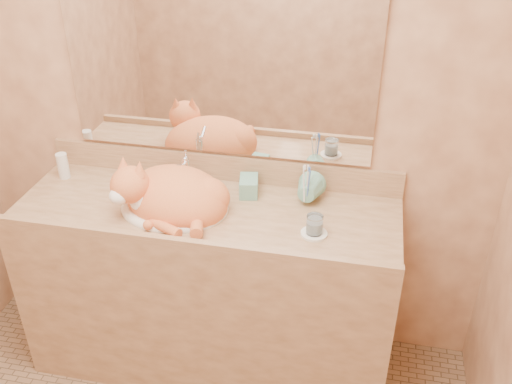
% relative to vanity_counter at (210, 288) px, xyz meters
% --- Properties ---
extents(wall_back, '(2.40, 0.02, 2.50)m').
position_rel_vanity_counter_xyz_m(wall_back, '(0.00, 0.28, 0.82)').
color(wall_back, '#996345').
rests_on(wall_back, ground).
extents(vanity_counter, '(1.60, 0.55, 0.85)m').
position_rel_vanity_counter_xyz_m(vanity_counter, '(0.00, 0.00, 0.00)').
color(vanity_counter, brown).
rests_on(vanity_counter, floor).
extents(mirror, '(1.30, 0.02, 0.80)m').
position_rel_vanity_counter_xyz_m(mirror, '(0.00, 0.26, 0.97)').
color(mirror, white).
rests_on(mirror, wall_back).
extents(sink_basin, '(0.46, 0.39, 0.14)m').
position_rel_vanity_counter_xyz_m(sink_basin, '(-0.13, -0.02, 0.49)').
color(sink_basin, white).
rests_on(sink_basin, vanity_counter).
extents(faucet, '(0.05, 0.12, 0.17)m').
position_rel_vanity_counter_xyz_m(faucet, '(-0.13, 0.15, 0.51)').
color(faucet, white).
rests_on(faucet, vanity_counter).
extents(cat, '(0.54, 0.48, 0.25)m').
position_rel_vanity_counter_xyz_m(cat, '(-0.14, -0.03, 0.50)').
color(cat, '#D76131').
rests_on(cat, sink_basin).
extents(soap_dispenser, '(0.09, 0.09, 0.17)m').
position_rel_vanity_counter_xyz_m(soap_dispenser, '(0.16, 0.10, 0.51)').
color(soap_dispenser, '#68A793').
rests_on(soap_dispenser, vanity_counter).
extents(toothbrush_cup, '(0.14, 0.14, 0.11)m').
position_rel_vanity_counter_xyz_m(toothbrush_cup, '(0.40, 0.10, 0.48)').
color(toothbrush_cup, '#68A793').
rests_on(toothbrush_cup, vanity_counter).
extents(toothbrushes, '(0.03, 0.03, 0.20)m').
position_rel_vanity_counter_xyz_m(toothbrushes, '(0.40, 0.10, 0.54)').
color(toothbrushes, white).
rests_on(toothbrushes, toothbrush_cup).
extents(saucer, '(0.10, 0.10, 0.01)m').
position_rel_vanity_counter_xyz_m(saucer, '(0.46, -0.09, 0.43)').
color(saucer, white).
rests_on(saucer, vanity_counter).
extents(water_glass, '(0.06, 0.06, 0.08)m').
position_rel_vanity_counter_xyz_m(water_glass, '(0.46, -0.09, 0.47)').
color(water_glass, white).
rests_on(water_glass, saucer).
extents(lotion_bottle, '(0.05, 0.05, 0.12)m').
position_rel_vanity_counter_xyz_m(lotion_bottle, '(-0.70, 0.13, 0.48)').
color(lotion_bottle, white).
rests_on(lotion_bottle, vanity_counter).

